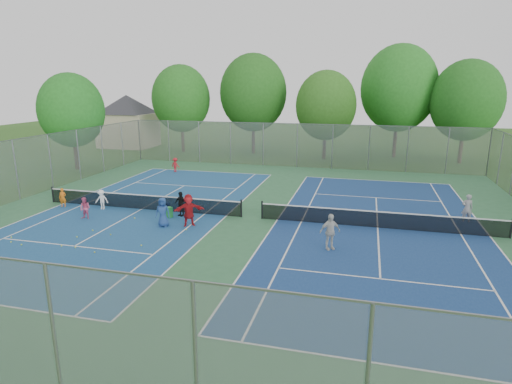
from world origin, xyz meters
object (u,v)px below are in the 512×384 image
at_px(ball_crate, 166,205).
at_px(net_left, 142,202).
at_px(net_right, 378,220).
at_px(instructor, 467,208).
at_px(ball_hopper, 169,212).

bearing_deg(ball_crate, net_left, -148.17).
xyz_separation_m(net_right, instructor, (4.76, 2.25, 0.35)).
distance_m(net_left, ball_hopper, 2.63).
relative_size(net_right, ball_crate, 37.84).
relative_size(ball_crate, instructor, 0.21).
height_order(net_left, ball_crate, net_left).
relative_size(net_left, net_right, 1.00).
xyz_separation_m(net_right, ball_hopper, (-11.63, -1.12, -0.14)).
height_order(net_right, instructor, instructor).
relative_size(net_left, ball_hopper, 20.65).
bearing_deg(net_right, instructor, 25.25).
height_order(net_left, net_right, same).
height_order(net_right, ball_crate, net_right).
xyz_separation_m(ball_crate, ball_hopper, (1.12, -1.90, 0.17)).
xyz_separation_m(ball_crate, instructor, (17.51, 1.47, 0.66)).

